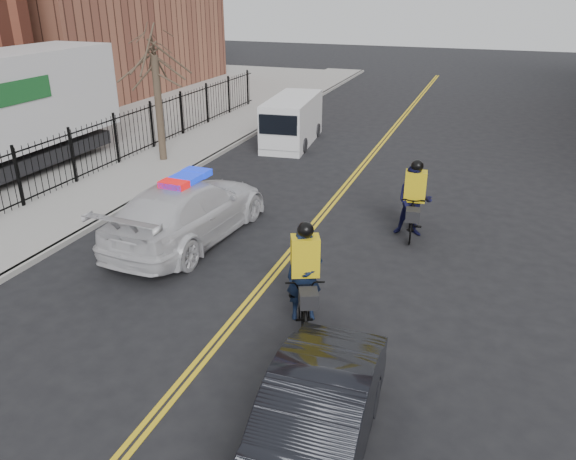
# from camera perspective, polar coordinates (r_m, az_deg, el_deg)

# --- Properties ---
(ground) EXTENTS (120.00, 120.00, 0.00)m
(ground) POSITION_cam_1_polar(r_m,az_deg,el_deg) (11.77, -6.44, -10.30)
(ground) COLOR black
(ground) RESTS_ON ground
(center_line_left) EXTENTS (0.10, 60.00, 0.01)m
(center_line_left) POSITION_cam_1_polar(r_m,az_deg,el_deg) (18.49, 4.30, 2.86)
(center_line_left) COLOR gold
(center_line_left) RESTS_ON ground
(center_line_right) EXTENTS (0.10, 60.00, 0.01)m
(center_line_right) POSITION_cam_1_polar(r_m,az_deg,el_deg) (18.45, 4.77, 2.80)
(center_line_right) COLOR gold
(center_line_right) RESTS_ON ground
(sidewalk) EXTENTS (3.00, 60.00, 0.15)m
(sidewalk) POSITION_cam_1_polar(r_m,az_deg,el_deg) (21.56, -15.07, 5.35)
(sidewalk) COLOR gray
(sidewalk) RESTS_ON ground
(curb) EXTENTS (0.20, 60.00, 0.15)m
(curb) POSITION_cam_1_polar(r_m,az_deg,el_deg) (20.76, -11.65, 4.98)
(curb) COLOR gray
(curb) RESTS_ON ground
(iron_fence) EXTENTS (0.12, 28.00, 2.00)m
(iron_fence) POSITION_cam_1_polar(r_m,az_deg,el_deg) (22.18, -18.55, 7.94)
(iron_fence) COLOR black
(iron_fence) RESTS_ON ground
(street_tree) EXTENTS (3.20, 3.20, 4.80)m
(street_tree) POSITION_cam_1_polar(r_m,az_deg,el_deg) (22.47, -13.30, 15.34)
(street_tree) COLOR #362B1F
(street_tree) RESTS_ON sidewalk
(police_cruiser) EXTENTS (2.71, 5.98, 1.86)m
(police_cruiser) POSITION_cam_1_polar(r_m,az_deg,el_deg) (15.68, -10.10, 1.99)
(police_cruiser) COLOR silver
(police_cruiser) RESTS_ON ground
(dark_sedan) EXTENTS (1.71, 4.38, 1.42)m
(dark_sedan) POSITION_cam_1_polar(r_m,az_deg,el_deg) (8.58, 2.58, -19.18)
(dark_sedan) COLOR black
(dark_sedan) RESTS_ON ground
(cargo_van) EXTENTS (2.26, 5.00, 2.03)m
(cargo_van) POSITION_cam_1_polar(r_m,az_deg,el_deg) (25.25, 0.35, 10.93)
(cargo_van) COLOR silver
(cargo_van) RESTS_ON ground
(cyclist_near) EXTENTS (1.63, 2.37, 2.21)m
(cyclist_near) POSITION_cam_1_polar(r_m,az_deg,el_deg) (11.80, 1.72, -5.67)
(cyclist_near) COLOR black
(cyclist_near) RESTS_ON ground
(cyclist_far) EXTENTS (1.07, 2.25, 2.21)m
(cyclist_far) POSITION_cam_1_polar(r_m,az_deg,el_deg) (16.06, 12.62, 2.37)
(cyclist_far) COLOR black
(cyclist_far) RESTS_ON ground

